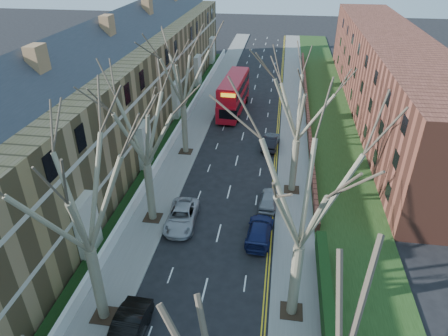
% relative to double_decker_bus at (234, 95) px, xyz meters
% --- Properties ---
extents(pavement_left, '(3.00, 102.00, 0.12)m').
position_rel_double_decker_bus_xyz_m(pavement_left, '(-3.93, -1.58, -2.19)').
color(pavement_left, slate).
rests_on(pavement_left, ground).
extents(pavement_right, '(3.00, 102.00, 0.12)m').
position_rel_double_decker_bus_xyz_m(pavement_right, '(8.07, -1.58, -2.19)').
color(pavement_right, slate).
rests_on(pavement_right, ground).
extents(terrace_left, '(9.70, 78.00, 13.60)m').
position_rel_double_decker_bus_xyz_m(terrace_left, '(-11.58, -9.58, 3.29)').
color(terrace_left, olive).
rests_on(terrace_left, ground).
extents(flats_right, '(13.97, 54.00, 10.00)m').
position_rel_double_decker_bus_xyz_m(flats_right, '(19.53, 2.42, 2.74)').
color(flats_right, brown).
rests_on(flats_right, ground).
extents(front_wall_left, '(0.30, 78.00, 1.00)m').
position_rel_double_decker_bus_xyz_m(front_wall_left, '(-5.58, -9.58, -1.63)').
color(front_wall_left, white).
rests_on(front_wall_left, ground).
extents(grass_verge_right, '(6.00, 102.00, 0.06)m').
position_rel_double_decker_bus_xyz_m(grass_verge_right, '(12.57, -1.58, -2.10)').
color(grass_verge_right, '#1B3312').
rests_on(grass_verge_right, ground).
extents(tree_left_mid, '(10.50, 10.50, 14.71)m').
position_rel_double_decker_bus_xyz_m(tree_left_mid, '(-3.63, -34.58, 7.31)').
color(tree_left_mid, '#6D664E').
rests_on(tree_left_mid, ground).
extents(tree_left_far, '(10.15, 10.15, 14.22)m').
position_rel_double_decker_bus_xyz_m(tree_left_far, '(-3.63, -24.58, 7.00)').
color(tree_left_far, '#6D664E').
rests_on(tree_left_far, ground).
extents(tree_left_dist, '(10.50, 10.50, 14.71)m').
position_rel_double_decker_bus_xyz_m(tree_left_dist, '(-3.63, -12.58, 7.31)').
color(tree_left_dist, '#6D664E').
rests_on(tree_left_dist, ground).
extents(tree_right_mid, '(10.50, 10.50, 14.71)m').
position_rel_double_decker_bus_xyz_m(tree_right_mid, '(7.77, -32.58, 7.31)').
color(tree_right_mid, '#6D664E').
rests_on(tree_right_mid, ground).
extents(tree_right_far, '(10.15, 10.15, 14.22)m').
position_rel_double_decker_bus_xyz_m(tree_right_far, '(7.77, -18.58, 7.00)').
color(tree_right_far, '#6D664E').
rests_on(tree_right_far, ground).
extents(double_decker_bus, '(3.24, 11.04, 4.57)m').
position_rel_double_decker_bus_xyz_m(double_decker_bus, '(0.00, 0.00, 0.00)').
color(double_decker_bus, '#B20C1A').
rests_on(double_decker_bus, ground).
extents(car_left_mid, '(1.75, 4.82, 1.58)m').
position_rel_double_decker_bus_xyz_m(car_left_mid, '(-1.55, -36.05, -1.46)').
color(car_left_mid, black).
rests_on(car_left_mid, ground).
extents(car_left_far, '(2.52, 5.11, 1.39)m').
position_rel_double_decker_bus_xyz_m(car_left_far, '(-1.09, -24.81, -1.55)').
color(car_left_far, '#A7A7AC').
rests_on(car_left_far, ground).
extents(car_right_near, '(2.15, 4.76, 1.35)m').
position_rel_double_decker_bus_xyz_m(car_right_near, '(5.29, -25.68, -1.57)').
color(car_right_near, '#161D4D').
rests_on(car_right_near, ground).
extents(car_right_mid, '(1.77, 3.89, 1.29)m').
position_rel_double_decker_bus_xyz_m(car_right_mid, '(5.77, -21.19, -1.60)').
color(car_right_mid, gray).
rests_on(car_right_mid, ground).
extents(car_right_far, '(1.93, 4.52, 1.45)m').
position_rel_double_decker_bus_xyz_m(car_right_far, '(5.41, -9.98, -1.52)').
color(car_right_far, black).
rests_on(car_right_far, ground).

